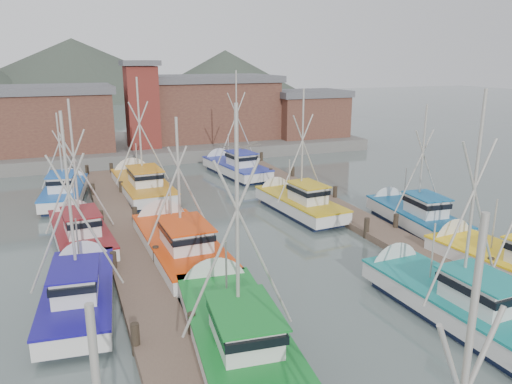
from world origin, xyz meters
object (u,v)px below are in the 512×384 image
object	(u,v)px
lookout_tower	(142,104)
boat_12	(141,184)
boat_8	(177,242)
boat_4	(233,327)

from	to	relation	value
lookout_tower	boat_12	xyz separation A→B (m)	(-2.44, -13.22, -4.87)
boat_8	boat_12	distance (m)	13.27
lookout_tower	boat_4	world-z (taller)	lookout_tower
boat_8	boat_12	bearing A→B (deg)	87.55
boat_12	boat_4	bearing A→B (deg)	-93.08
boat_8	boat_4	bearing A→B (deg)	-91.90
lookout_tower	boat_4	bearing A→B (deg)	-94.23
boat_8	boat_12	xyz separation A→B (m)	(0.17, 13.27, 0.01)
lookout_tower	boat_12	world-z (taller)	lookout_tower
boat_4	boat_12	size ratio (longest dim) A/B	0.96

